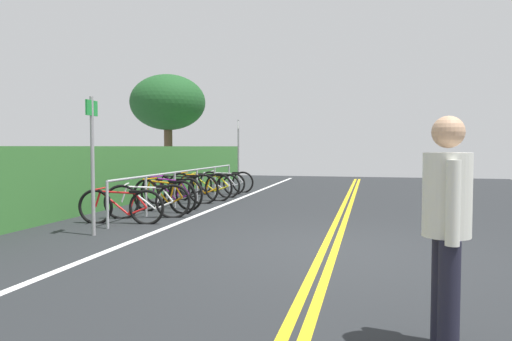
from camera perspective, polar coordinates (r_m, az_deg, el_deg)
ground_plane at (r=6.73m, az=8.70°, el=-9.51°), size 32.43×12.86×0.05m
centre_line_yellow_inner at (r=6.72m, az=9.39°, el=-9.30°), size 29.19×0.10×0.00m
centre_line_yellow_outer at (r=6.73m, az=8.02°, el=-9.27°), size 29.19×0.10×0.00m
bike_lane_stripe_white at (r=7.54m, az=-14.17°, el=-8.01°), size 29.19×0.12×0.00m
bike_rack at (r=11.88m, az=-8.29°, el=-0.96°), size 7.34×0.05×0.84m
bicycle_0 at (r=9.12m, az=-15.78°, el=-4.14°), size 0.46×1.62×0.68m
bicycle_1 at (r=9.70m, az=-12.79°, el=-3.58°), size 0.66×1.62×0.72m
bicycle_2 at (r=10.50m, az=-10.90°, el=-2.98°), size 0.53×1.66×0.75m
bicycle_3 at (r=11.12m, az=-10.12°, el=-2.62°), size 0.55×1.72×0.76m
bicycle_4 at (r=11.95m, az=-8.91°, el=-2.18°), size 0.59×1.82×0.79m
bicycle_5 at (r=12.60m, az=-6.73°, el=-1.93°), size 0.46×1.80×0.77m
bicycle_6 at (r=13.39m, az=-5.60°, el=-1.79°), size 0.46×1.77×0.71m
bicycle_7 at (r=14.17m, az=-4.60°, el=-1.57°), size 0.56×1.61×0.68m
bicycle_8 at (r=14.83m, az=-3.55°, el=-1.35°), size 0.46×1.72×0.70m
pedestrian at (r=3.51m, az=21.75°, el=-5.32°), size 0.49×0.32×1.62m
sign_post_near at (r=7.99m, az=-18.92°, el=2.09°), size 0.36×0.07×2.20m
sign_post_far at (r=16.10m, az=-2.10°, el=2.77°), size 0.36×0.09×2.31m
hedge_backdrop at (r=14.07m, az=-13.62°, el=-0.07°), size 16.29×1.34×1.42m
tree_mid at (r=20.66m, az=-10.46°, el=7.91°), size 3.15×3.15×4.43m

